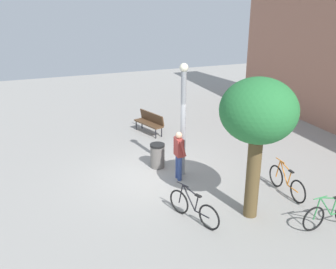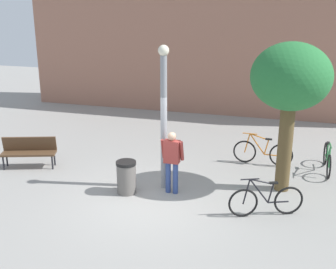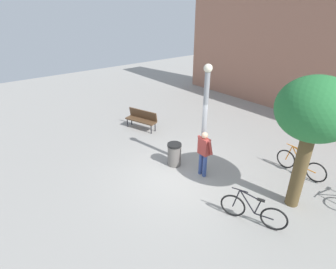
# 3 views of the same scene
# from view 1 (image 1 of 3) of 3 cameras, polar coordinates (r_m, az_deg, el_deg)

# --- Properties ---
(ground_plane) EXTENTS (36.00, 36.00, 0.00)m
(ground_plane) POSITION_cam_1_polar(r_m,az_deg,el_deg) (13.11, -1.67, -6.29)
(ground_plane) COLOR gray
(lamppost) EXTENTS (0.28, 0.28, 3.81)m
(lamppost) POSITION_cam_1_polar(r_m,az_deg,el_deg) (12.53, 2.27, 2.82)
(lamppost) COLOR gray
(lamppost) RESTS_ON ground_plane
(person_by_lamppost) EXTENTS (0.60, 0.29, 1.67)m
(person_by_lamppost) POSITION_cam_1_polar(r_m,az_deg,el_deg) (12.57, 1.62, -2.65)
(person_by_lamppost) COLOR #334784
(person_by_lamppost) RESTS_ON ground_plane
(park_bench) EXTENTS (1.67, 0.95, 0.92)m
(park_bench) POSITION_cam_1_polar(r_m,az_deg,el_deg) (16.96, -2.69, 2.00)
(park_bench) COLOR #513823
(park_bench) RESTS_ON ground_plane
(plaza_tree) EXTENTS (2.00, 2.00, 3.91)m
(plaza_tree) POSITION_cam_1_polar(r_m,az_deg,el_deg) (10.05, 13.23, 3.00)
(plaza_tree) COLOR brown
(plaza_tree) RESTS_ON ground_plane
(bicycle_black) EXTENTS (1.69, 0.74, 0.97)m
(bicycle_black) POSITION_cam_1_polar(r_m,az_deg,el_deg) (10.62, 3.78, -10.83)
(bicycle_black) COLOR black
(bicycle_black) RESTS_ON ground_plane
(bicycle_orange) EXTENTS (1.81, 0.09, 0.97)m
(bicycle_orange) POSITION_cam_1_polar(r_m,az_deg,el_deg) (12.45, 17.14, -6.81)
(bicycle_orange) COLOR black
(bicycle_orange) RESTS_ON ground_plane
(bicycle_green) EXTENTS (0.11, 1.81, 0.97)m
(bicycle_green) POSITION_cam_1_polar(r_m,az_deg,el_deg) (11.22, 22.82, -10.73)
(bicycle_green) COLOR black
(bicycle_green) RESTS_ON ground_plane
(trash_bin) EXTENTS (0.53, 0.53, 0.88)m
(trash_bin) POSITION_cam_1_polar(r_m,az_deg,el_deg) (13.64, -1.57, -3.14)
(trash_bin) COLOR #66605B
(trash_bin) RESTS_ON ground_plane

